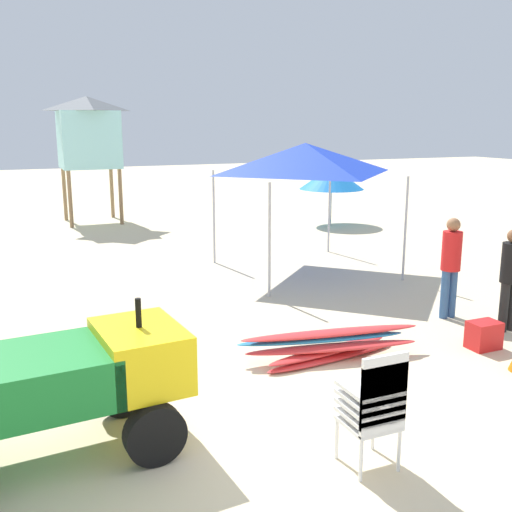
{
  "coord_description": "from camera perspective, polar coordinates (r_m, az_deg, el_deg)",
  "views": [
    {
      "loc": [
        -2.71,
        -5.0,
        3.2
      ],
      "look_at": [
        0.69,
        2.84,
        1.29
      ],
      "focal_mm": 41.75,
      "sensor_mm": 36.0,
      "label": 1
    }
  ],
  "objects": [
    {
      "name": "popup_canopy",
      "position": [
        12.84,
        4.72,
        9.31
      ],
      "size": [
        3.11,
        3.11,
        2.79
      ],
      "color": "#B2B2B7",
      "rests_on": "ground"
    },
    {
      "name": "utility_cart",
      "position": [
        6.12,
        -18.35,
        -11.33
      ],
      "size": [
        2.63,
        1.46,
        1.5
      ],
      "color": "#197A2D",
      "rests_on": "ground"
    },
    {
      "name": "ground",
      "position": [
        6.53,
        4.58,
        -16.8
      ],
      "size": [
        80.0,
        80.0,
        0.0
      ],
      "primitive_type": "plane",
      "color": "beige"
    },
    {
      "name": "lifeguard_near_left",
      "position": [
        10.33,
        18.17,
        -0.46
      ],
      "size": [
        0.32,
        0.32,
        1.69
      ],
      "color": "#33598C",
      "rests_on": "ground"
    },
    {
      "name": "cooler_box",
      "position": [
        9.29,
        20.99,
        -7.09
      ],
      "size": [
        0.45,
        0.32,
        0.4
      ],
      "primitive_type": "cube",
      "color": "red",
      "rests_on": "ground"
    },
    {
      "name": "surfboard_pile",
      "position": [
        8.37,
        7.03,
        -8.42
      ],
      "size": [
        2.63,
        0.93,
        0.4
      ],
      "color": "red",
      "rests_on": "ground"
    },
    {
      "name": "lifeguard_tower",
      "position": [
        20.13,
        -15.77,
        11.35
      ],
      "size": [
        1.98,
        1.98,
        4.03
      ],
      "color": "olive",
      "rests_on": "ground"
    },
    {
      "name": "stacked_plastic_chairs",
      "position": [
        5.74,
        11.37,
        -13.51
      ],
      "size": [
        0.48,
        0.48,
        1.2
      ],
      "color": "white",
      "rests_on": "ground"
    },
    {
      "name": "lifeguard_near_right",
      "position": [
        10.0,
        23.23,
        -1.55
      ],
      "size": [
        0.32,
        0.32,
        1.62
      ],
      "color": "black",
      "rests_on": "ground"
    },
    {
      "name": "beach_umbrella_left",
      "position": [
        19.18,
        7.27,
        7.44
      ],
      "size": [
        2.05,
        2.05,
        1.86
      ],
      "color": "beige",
      "rests_on": "ground"
    }
  ]
}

